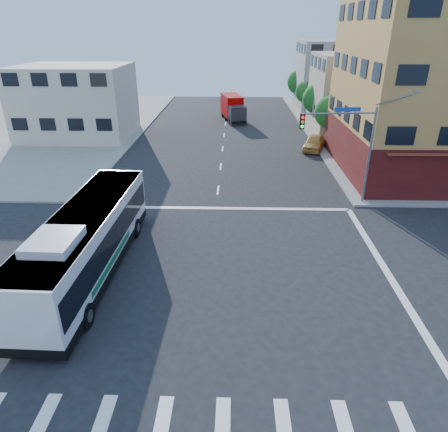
{
  "coord_description": "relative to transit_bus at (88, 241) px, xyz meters",
  "views": [
    {
      "loc": [
        1.28,
        -16.7,
        11.85
      ],
      "look_at": [
        0.74,
        3.29,
        2.34
      ],
      "focal_mm": 32.0,
      "sensor_mm": 36.0,
      "label": 1
    }
  ],
  "objects": [
    {
      "name": "street_tree_d",
      "position": [
        18.11,
        50.91,
        1.98
      ],
      "size": [
        4.0,
        4.0,
        6.03
      ],
      "color": "#3C2415",
      "rests_on": "ground"
    },
    {
      "name": "street_tree_c",
      "position": [
        18.11,
        42.91,
        1.56
      ],
      "size": [
        3.4,
        3.4,
        5.29
      ],
      "color": "#3C2415",
      "rests_on": "ground"
    },
    {
      "name": "building_east_near",
      "position": [
        23.19,
        32.97,
        2.61
      ],
      "size": [
        12.06,
        10.06,
        9.0
      ],
      "color": "#B7A98C",
      "rests_on": "ground"
    },
    {
      "name": "box_truck",
      "position": [
        7.22,
        38.37,
        -0.29
      ],
      "size": [
        3.68,
        7.63,
        3.3
      ],
      "rotation": [
        0.0,
        0.0,
        0.22
      ],
      "color": "#26262B",
      "rests_on": "ground"
    },
    {
      "name": "transit_bus",
      "position": [
        0.0,
        0.0,
        0.0
      ],
      "size": [
        3.21,
        13.18,
        3.88
      ],
      "rotation": [
        0.0,
        0.0,
        -0.03
      ],
      "color": "black",
      "rests_on": "ground"
    },
    {
      "name": "ground",
      "position": [
        6.21,
        -1.01,
        -1.9
      ],
      "size": [
        120.0,
        120.0,
        0.0
      ],
      "primitive_type": "plane",
      "color": "black",
      "rests_on": "ground"
    },
    {
      "name": "street_tree_b",
      "position": [
        18.11,
        34.91,
        1.85
      ],
      "size": [
        3.8,
        3.8,
        5.79
      ],
      "color": "#3C2415",
      "rests_on": "ground"
    },
    {
      "name": "parked_car",
      "position": [
        15.9,
        23.85,
        -1.12
      ],
      "size": [
        3.27,
        4.94,
        1.56
      ],
      "primitive_type": "imported",
      "rotation": [
        0.0,
        0.0,
        -0.34
      ],
      "color": "gold",
      "rests_on": "ground"
    },
    {
      "name": "building_west",
      "position": [
        -10.81,
        28.97,
        2.11
      ],
      "size": [
        12.06,
        10.06,
        8.0
      ],
      "color": "beige",
      "rests_on": "ground"
    },
    {
      "name": "building_east_far",
      "position": [
        23.19,
        46.97,
        3.11
      ],
      "size": [
        12.06,
        10.06,
        10.0
      ],
      "color": "gray",
      "rests_on": "ground"
    },
    {
      "name": "signal_mast_ne",
      "position": [
        15.29,
        9.61,
        3.08
      ],
      "size": [
        7.91,
        1.13,
        8.07
      ],
      "color": "slate",
      "rests_on": "ground"
    },
    {
      "name": "street_tree_a",
      "position": [
        18.11,
        26.91,
        1.69
      ],
      "size": [
        3.6,
        3.6,
        5.53
      ],
      "color": "#3C2415",
      "rests_on": "ground"
    }
  ]
}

